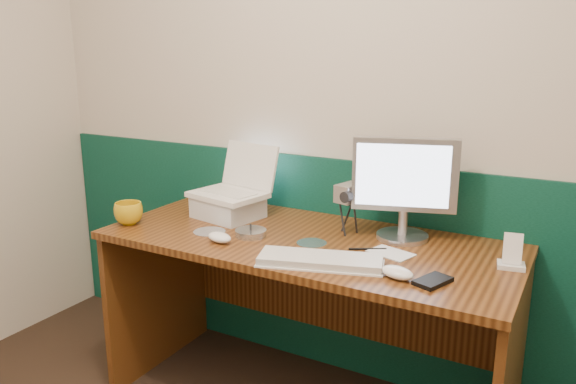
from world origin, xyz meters
The scene contains 19 objects.
back_wall centered at (0.00, 1.75, 1.25)m, with size 3.50×0.04×2.50m, color beige.
wainscot centered at (0.00, 1.74, 0.50)m, with size 3.48×0.02×1.00m, color #072F24.
desk centered at (-0.11, 1.38, 0.38)m, with size 1.60×0.70×0.75m, color #3D1E0B.
laptop_riser centered at (-0.54, 1.47, 0.80)m, with size 0.26×0.22×0.09m, color silver.
laptop centered at (-0.54, 1.47, 0.97)m, with size 0.30×0.23×0.25m, color white, non-canonical shape.
monitor centered at (0.21, 1.56, 0.95)m, with size 0.39×0.11×0.39m, color #B2B2B7, non-canonical shape.
keyboard centered at (0.05, 1.16, 0.76)m, with size 0.42×0.14×0.02m, color silver.
mouse_right centered at (0.32, 1.17, 0.77)m, with size 0.12×0.07×0.04m, color white.
mouse_left centered at (-0.38, 1.18, 0.77)m, with size 0.11×0.07×0.04m, color white.
mug centered at (-0.85, 1.18, 0.80)m, with size 0.12×0.12×0.09m, color gold.
camcorder centered at (0.00, 1.52, 0.84)m, with size 0.08×0.12×0.18m, color #B6B6BB, non-canonical shape.
cd_spindle centered at (-0.32, 1.30, 0.76)m, with size 0.12×0.12×0.03m, color silver.
cd_loose_a centered at (-0.49, 1.26, 0.75)m, with size 0.13×0.13×0.00m, color silver.
cd_loose_b centered at (-0.07, 1.34, 0.75)m, with size 0.12×0.12×0.00m, color #ACB2BC.
pen centered at (0.14, 1.37, 0.75)m, with size 0.01×0.01×0.14m, color black.
papers centered at (0.23, 1.38, 0.75)m, with size 0.15×0.10×0.00m, color silver.
dock centered at (0.63, 1.44, 0.76)m, with size 0.09×0.07×0.02m, color white.
music_player centered at (0.63, 1.44, 0.82)m, with size 0.06×0.01×0.10m, color white.
pda centered at (0.43, 1.19, 0.76)m, with size 0.07×0.12×0.01m, color black.
Camera 1 is at (0.83, -0.47, 1.46)m, focal length 35.00 mm.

